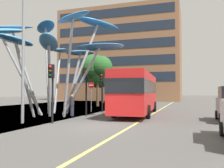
% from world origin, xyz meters
% --- Properties ---
extents(ground, '(120.00, 240.00, 0.10)m').
position_xyz_m(ground, '(-0.70, 0.00, -0.05)').
color(ground, '#54514F').
extents(red_bus, '(3.23, 10.83, 3.55)m').
position_xyz_m(red_bus, '(0.69, 7.36, 1.94)').
color(red_bus, red).
rests_on(red_bus, ground).
extents(leaf_sculpture, '(11.90, 10.35, 8.50)m').
position_xyz_m(leaf_sculpture, '(-5.66, 4.70, 6.04)').
color(leaf_sculpture, '#9EA0A5').
rests_on(leaf_sculpture, ground).
extents(traffic_light_kerb_near, '(0.28, 0.42, 3.48)m').
position_xyz_m(traffic_light_kerb_near, '(-2.87, 0.19, 2.52)').
color(traffic_light_kerb_near, black).
rests_on(traffic_light_kerb_near, ground).
extents(traffic_light_kerb_far, '(0.28, 0.42, 3.64)m').
position_xyz_m(traffic_light_kerb_far, '(-2.82, 4.99, 2.64)').
color(traffic_light_kerb_far, black).
rests_on(traffic_light_kerb_far, ground).
extents(traffic_light_island_mid, '(0.28, 0.42, 3.49)m').
position_xyz_m(traffic_light_island_mid, '(-2.74, 8.42, 2.54)').
color(traffic_light_island_mid, black).
rests_on(traffic_light_island_mid, ground).
extents(street_lamp, '(1.82, 0.44, 7.89)m').
position_xyz_m(street_lamp, '(-4.18, -0.22, 5.02)').
color(street_lamp, gray).
rests_on(street_lamp, ground).
extents(tree_pavement_near, '(4.48, 4.01, 6.84)m').
position_xyz_m(tree_pavement_near, '(-6.84, 17.74, 4.68)').
color(tree_pavement_near, brown).
rests_on(tree_pavement_near, ground).
extents(tree_pavement_far, '(4.19, 4.50, 7.28)m').
position_xyz_m(tree_pavement_far, '(-10.15, 26.60, 4.94)').
color(tree_pavement_far, brown).
rests_on(tree_pavement_far, ground).
extents(pedestrian, '(0.34, 0.34, 1.66)m').
position_xyz_m(pedestrian, '(-3.81, 4.64, 0.83)').
color(pedestrian, '#2D3342').
rests_on(pedestrian, ground).
extents(no_entry_sign, '(0.60, 0.12, 2.78)m').
position_xyz_m(no_entry_sign, '(-3.90, 8.67, 1.84)').
color(no_entry_sign, gray).
rests_on(no_entry_sign, ground).
extents(backdrop_building, '(25.94, 11.42, 19.78)m').
position_xyz_m(backdrop_building, '(-9.95, 40.34, 9.90)').
color(backdrop_building, '#8E6042').
rests_on(backdrop_building, ground).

